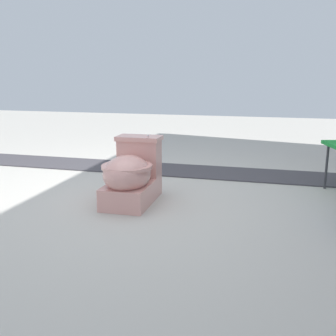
# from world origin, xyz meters

# --- Properties ---
(ground_plane) EXTENTS (14.00, 14.00, 0.00)m
(ground_plane) POSITION_xyz_m (0.00, 0.00, 0.00)
(ground_plane) COLOR #B7B2A8
(gravel_strip) EXTENTS (0.56, 8.00, 0.01)m
(gravel_strip) POSITION_xyz_m (-1.11, 0.50, 0.01)
(gravel_strip) COLOR #423F44
(gravel_strip) RESTS_ON ground
(toilet) EXTENTS (0.64, 0.40, 0.52)m
(toilet) POSITION_xyz_m (0.02, -0.07, 0.22)
(toilet) COLOR #E09E93
(toilet) RESTS_ON ground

